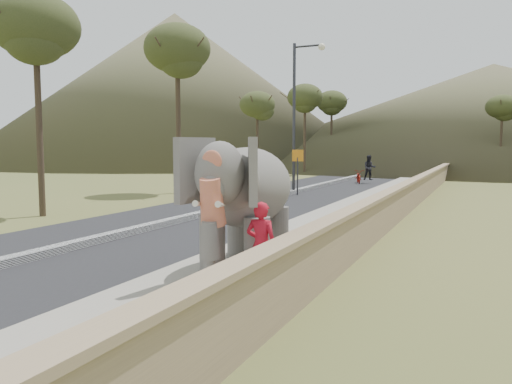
{
  "coord_description": "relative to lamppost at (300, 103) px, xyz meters",
  "views": [
    {
      "loc": [
        4.38,
        -8.62,
        2.65
      ],
      "look_at": [
        0.2,
        0.5,
        1.7
      ],
      "focal_mm": 35.0,
      "sensor_mm": 36.0,
      "label": 1
    }
  ],
  "objects": [
    {
      "name": "ground",
      "position": [
        4.69,
        -16.72,
        -4.87
      ],
      "size": [
        160.0,
        160.0,
        0.0
      ],
      "primitive_type": "plane",
      "color": "olive",
      "rests_on": "ground"
    },
    {
      "name": "road",
      "position": [
        -0.31,
        -6.72,
        -4.86
      ],
      "size": [
        7.0,
        120.0,
        0.03
      ],
      "primitive_type": "cube",
      "color": "black",
      "rests_on": "ground"
    },
    {
      "name": "median",
      "position": [
        -0.31,
        -6.72,
        -4.76
      ],
      "size": [
        0.35,
        120.0,
        0.22
      ],
      "primitive_type": "cube",
      "color": "black",
      "rests_on": "ground"
    },
    {
      "name": "walkway",
      "position": [
        4.69,
        -6.72,
        -4.8
      ],
      "size": [
        3.0,
        120.0,
        0.15
      ],
      "primitive_type": "cube",
      "color": "#9E9687",
      "rests_on": "ground"
    },
    {
      "name": "parapet",
      "position": [
        6.34,
        -6.72,
        -4.32
      ],
      "size": [
        0.3,
        120.0,
        1.1
      ],
      "primitive_type": "cube",
      "color": "tan",
      "rests_on": "ground"
    },
    {
      "name": "lamppost",
      "position": [
        0.0,
        0.0,
        0.0
      ],
      "size": [
        1.76,
        0.36,
        8.0
      ],
      "color": "#292A2E",
      "rests_on": "ground"
    },
    {
      "name": "signboard",
      "position": [
        0.19,
        -0.75,
        -3.23
      ],
      "size": [
        0.6,
        0.08,
        2.4
      ],
      "color": "#2D2D33",
      "rests_on": "ground"
    },
    {
      "name": "hill_left",
      "position": [
        -33.31,
        38.28,
        6.13
      ],
      "size": [
        60.0,
        60.0,
        22.0
      ],
      "primitive_type": "cone",
      "color": "brown",
      "rests_on": "ground"
    },
    {
      "name": "hill_far",
      "position": [
        9.69,
        53.28,
        2.13
      ],
      "size": [
        80.0,
        80.0,
        14.0
      ],
      "primitive_type": "cone",
      "color": "brown",
      "rests_on": "ground"
    },
    {
      "name": "elephant_and_man",
      "position": [
        4.71,
        -16.27,
        -3.44
      ],
      "size": [
        2.38,
        3.79,
        2.59
      ],
      "color": "slate",
      "rests_on": "ground"
    },
    {
      "name": "motorcyclist",
      "position": [
        1.55,
        8.8,
        -4.11
      ],
      "size": [
        1.81,
        1.91,
        1.96
      ],
      "color": "maroon",
      "rests_on": "ground"
    },
    {
      "name": "trees",
      "position": [
        4.79,
        10.51,
        -0.86
      ],
      "size": [
        48.69,
        44.32,
        9.39
      ],
      "color": "#473828",
      "rests_on": "ground"
    }
  ]
}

